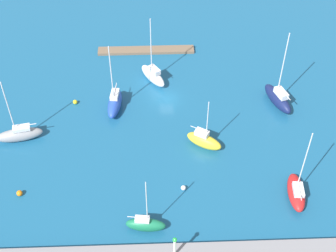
# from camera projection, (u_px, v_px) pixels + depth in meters

# --- Properties ---
(water) EXTENTS (160.00, 160.00, 0.00)m
(water) POSITION_uv_depth(u_px,v_px,m) (166.00, 99.00, 85.65)
(water) COLOR #19567F
(water) RESTS_ON ground
(pier_dock) EXTENTS (18.95, 2.31, 0.54)m
(pier_dock) POSITION_uv_depth(u_px,v_px,m) (146.00, 50.00, 95.68)
(pier_dock) COLOR brown
(pier_dock) RESTS_ON ground
(harbor_beacon) EXTENTS (0.56, 0.56, 3.73)m
(harbor_beacon) POSITION_uv_depth(u_px,v_px,m) (175.00, 245.00, 60.54)
(harbor_beacon) COLOR silver
(harbor_beacon) RESTS_ON breakwater
(sailboat_navy_center_basin) EXTENTS (4.71, 8.12, 14.38)m
(sailboat_navy_center_basin) POSITION_uv_depth(u_px,v_px,m) (278.00, 98.00, 83.65)
(sailboat_navy_center_basin) COLOR #141E4C
(sailboat_navy_center_basin) RESTS_ON water
(sailboat_gray_near_pier) EXTENTS (7.73, 3.50, 12.05)m
(sailboat_gray_near_pier) POSITION_uv_depth(u_px,v_px,m) (19.00, 134.00, 77.62)
(sailboat_gray_near_pier) COLOR gray
(sailboat_gray_near_pier) RESTS_ON water
(sailboat_red_east_end) EXTENTS (2.90, 7.00, 12.71)m
(sailboat_red_east_end) POSITION_uv_depth(u_px,v_px,m) (296.00, 192.00, 69.41)
(sailboat_red_east_end) COLOR red
(sailboat_red_east_end) RESTS_ON water
(sailboat_white_west_end) EXTENTS (5.36, 6.80, 13.03)m
(sailboat_white_west_end) POSITION_uv_depth(u_px,v_px,m) (153.00, 75.00, 88.28)
(sailboat_white_west_end) COLOR white
(sailboat_white_west_end) RESTS_ON water
(sailboat_blue_outer_mooring) EXTENTS (3.00, 7.49, 13.23)m
(sailboat_blue_outer_mooring) POSITION_uv_depth(u_px,v_px,m) (115.00, 103.00, 82.99)
(sailboat_blue_outer_mooring) COLOR #2347B2
(sailboat_blue_outer_mooring) RESTS_ON water
(sailboat_yellow_lone_north) EXTENTS (6.12, 4.82, 9.55)m
(sailboat_yellow_lone_north) POSITION_uv_depth(u_px,v_px,m) (204.00, 140.00, 76.56)
(sailboat_yellow_lone_north) COLOR yellow
(sailboat_yellow_lone_north) RESTS_ON water
(sailboat_green_inner_mooring) EXTENTS (5.65, 2.37, 10.15)m
(sailboat_green_inner_mooring) POSITION_uv_depth(u_px,v_px,m) (146.00, 224.00, 65.53)
(sailboat_green_inner_mooring) COLOR #19724C
(sailboat_green_inner_mooring) RESTS_ON water
(mooring_buoy_white) EXTENTS (0.75, 0.75, 0.75)m
(mooring_buoy_white) POSITION_uv_depth(u_px,v_px,m) (183.00, 188.00, 70.91)
(mooring_buoy_white) COLOR white
(mooring_buoy_white) RESTS_ON water
(mooring_buoy_orange) EXTENTS (0.87, 0.87, 0.87)m
(mooring_buoy_orange) POSITION_uv_depth(u_px,v_px,m) (19.00, 193.00, 70.13)
(mooring_buoy_orange) COLOR orange
(mooring_buoy_orange) RESTS_ON water
(mooring_buoy_yellow) EXTENTS (0.79, 0.79, 0.79)m
(mooring_buoy_yellow) POSITION_uv_depth(u_px,v_px,m) (75.00, 102.00, 84.45)
(mooring_buoy_yellow) COLOR yellow
(mooring_buoy_yellow) RESTS_ON water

